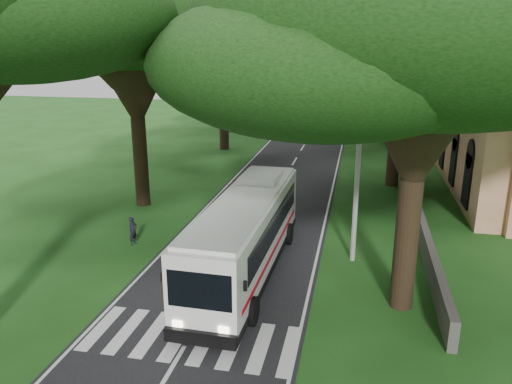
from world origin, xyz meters
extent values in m
plane|color=#1A4112|center=(0.00, 0.00, 0.00)|extent=(140.00, 140.00, 0.00)
cube|color=black|center=(0.00, 25.00, 0.01)|extent=(8.00, 120.00, 0.04)
cube|color=silver|center=(0.00, -2.00, 0.00)|extent=(8.00, 3.00, 0.01)
cube|color=#383533|center=(9.00, 24.00, 0.60)|extent=(0.35, 50.00, 1.20)
cylinder|color=gray|center=(5.50, 6.00, 4.00)|extent=(0.24, 0.24, 8.00)
cube|color=gray|center=(5.50, 6.00, 7.40)|extent=(1.60, 0.10, 0.10)
cube|color=gray|center=(5.50, 6.00, 6.80)|extent=(1.20, 0.10, 0.10)
cylinder|color=gray|center=(5.50, 26.00, 4.00)|extent=(0.24, 0.24, 8.00)
cube|color=gray|center=(5.50, 26.00, 7.40)|extent=(1.60, 0.10, 0.10)
cube|color=gray|center=(5.50, 26.00, 6.80)|extent=(1.20, 0.10, 0.10)
cylinder|color=gray|center=(5.50, 46.00, 4.00)|extent=(0.24, 0.24, 8.00)
cube|color=gray|center=(5.50, 46.00, 7.40)|extent=(1.60, 0.10, 0.10)
cube|color=gray|center=(5.50, 46.00, 6.80)|extent=(1.20, 0.10, 0.10)
cylinder|color=black|center=(-8.00, 12.00, 2.81)|extent=(0.90, 0.90, 5.63)
cone|color=black|center=(-8.00, 12.00, 7.53)|extent=(3.20, 3.20, 3.80)
ellipsoid|color=black|center=(-8.00, 12.00, 11.51)|extent=(14.80, 14.80, 6.21)
cylinder|color=black|center=(-7.50, 30.00, 3.07)|extent=(0.90, 0.90, 6.14)
cone|color=black|center=(-7.50, 30.00, 8.04)|extent=(3.20, 3.20, 3.80)
ellipsoid|color=black|center=(-7.50, 30.00, 12.65)|extent=(13.71, 13.71, 5.76)
cylinder|color=black|center=(-8.50, 48.00, 3.20)|extent=(0.90, 0.90, 6.39)
cone|color=black|center=(-8.50, 48.00, 8.29)|extent=(3.20, 3.20, 3.80)
ellipsoid|color=black|center=(-8.50, 48.00, 13.20)|extent=(14.45, 14.45, 6.07)
cylinder|color=black|center=(7.50, 2.00, 2.62)|extent=(0.90, 0.90, 5.25)
cone|color=black|center=(7.50, 2.00, 7.15)|extent=(3.20, 3.20, 3.80)
ellipsoid|color=black|center=(7.50, 2.00, 10.66)|extent=(16.29, 16.29, 6.84)
cylinder|color=black|center=(8.00, 20.00, 2.63)|extent=(0.90, 0.90, 5.27)
cone|color=black|center=(8.00, 20.00, 7.17)|extent=(3.20, 3.20, 3.80)
ellipsoid|color=black|center=(8.00, 20.00, 10.71)|extent=(15.65, 15.65, 6.57)
cylinder|color=black|center=(7.50, 38.00, 2.63)|extent=(0.90, 0.90, 5.26)
cone|color=black|center=(7.50, 38.00, 7.16)|extent=(3.20, 3.20, 3.80)
ellipsoid|color=black|center=(7.50, 38.00, 10.68)|extent=(13.31, 13.31, 5.59)
cylinder|color=black|center=(8.50, 56.00, 3.12)|extent=(0.90, 0.90, 6.24)
cone|color=black|center=(8.50, 56.00, 8.14)|extent=(3.20, 3.20, 3.80)
ellipsoid|color=black|center=(8.50, 56.00, 12.86)|extent=(14.04, 14.04, 5.90)
cube|color=white|center=(0.80, 3.50, 1.96)|extent=(2.86, 12.30, 3.01)
cube|color=black|center=(0.81, 3.81, 2.40)|extent=(2.86, 10.06, 1.12)
cube|color=black|center=(0.80, 3.50, 0.51)|extent=(2.90, 12.35, 0.36)
cube|color=#B30B16|center=(0.80, 3.50, 1.28)|extent=(2.88, 11.08, 0.18)
cube|color=white|center=(0.80, 3.50, 3.53)|extent=(2.64, 11.69, 0.18)
cylinder|color=black|center=(-0.58, -0.55, 0.56)|extent=(0.39, 1.13, 1.12)
cylinder|color=black|center=(1.97, -0.61, 0.56)|extent=(0.39, 1.13, 1.12)
cylinder|color=black|center=(-0.38, 7.41, 0.56)|extent=(0.39, 1.13, 1.12)
cylinder|color=black|center=(2.17, 7.35, 0.56)|extent=(0.39, 1.13, 1.12)
imported|color=#A6A5AA|center=(-3.00, 39.05, 0.71)|extent=(2.18, 4.18, 1.36)
imported|color=navy|center=(-1.50, 48.36, 0.78)|extent=(2.28, 4.73, 1.49)
imported|color=maroon|center=(2.65, 60.83, 0.75)|extent=(3.32, 5.30, 1.43)
imported|color=black|center=(-5.70, 5.63, 0.76)|extent=(0.50, 0.63, 1.51)
camera|label=1|loc=(5.51, -16.63, 10.14)|focal=35.00mm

